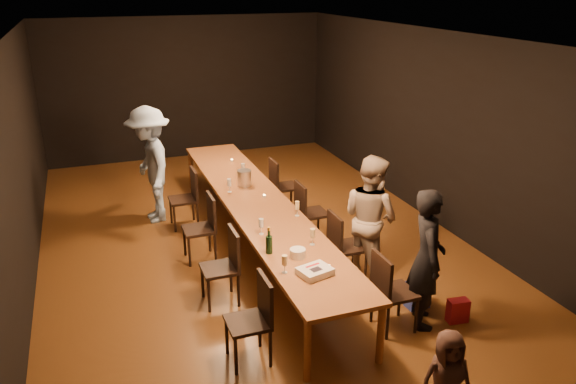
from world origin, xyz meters
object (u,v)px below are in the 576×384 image
object	(u,v)px
chair_right_0	(395,291)
woman_birthday	(427,258)
woman_tan	(370,217)
plate_stack	(298,253)
chair_left_2	(199,229)
chair_left_3	(183,199)
champagne_bottle	(269,240)
birthday_cake	(315,271)
chair_right_1	(348,246)
table	(257,205)
chair_left_0	(248,321)
chair_right_3	(285,186)
chair_left_1	(219,268)
ice_bucket	(244,178)
chair_right_2	(312,212)
child	(446,381)
man_blue	(151,165)

from	to	relation	value
chair_right_0	woman_birthday	xyz separation A→B (m)	(0.36, -0.02, 0.35)
woman_tan	plate_stack	distance (m)	1.34
chair_left_2	chair_left_3	xyz separation A→B (m)	(0.00, 1.20, 0.00)
chair_left_3	champagne_bottle	size ratio (longest dim) A/B	2.86
birthday_cake	chair_right_1	bearing A→B (deg)	34.32
plate_stack	chair_right_0	bearing A→B (deg)	-34.03
chair_right_1	table	bearing A→B (deg)	-144.69
table	chair_left_0	bearing A→B (deg)	-109.50
woman_tan	champagne_bottle	bearing A→B (deg)	83.77
table	chair_right_3	distance (m)	1.49
chair_left_0	plate_stack	bearing A→B (deg)	-51.43
chair_right_0	chair_left_1	bearing A→B (deg)	-125.22
chair_right_1	chair_left_3	xyz separation A→B (m)	(-1.70, 2.40, 0.00)
ice_bucket	chair_left_1	bearing A→B (deg)	-114.50
chair_right_3	plate_stack	xyz separation A→B (m)	(-0.92, -2.98, 0.34)
chair_left_2	champagne_bottle	bearing A→B (deg)	-162.07
chair_right_2	chair_left_1	size ratio (longest dim) A/B	1.00
woman_tan	child	world-z (taller)	woman_tan
chair_left_1	chair_right_2	bearing A→B (deg)	-54.78
table	chair_left_1	world-z (taller)	chair_left_1
plate_stack	champagne_bottle	bearing A→B (deg)	142.61
man_blue	chair_left_2	bearing A→B (deg)	9.75
plate_stack	chair_left_3	bearing A→B (deg)	104.67
chair_left_1	birthday_cake	size ratio (longest dim) A/B	2.35
chair_left_0	child	distance (m)	1.98
table	chair_left_2	bearing A→B (deg)	180.00
chair_left_0	child	xyz separation A→B (m)	(1.34, -1.46, 0.02)
chair_left_1	champagne_bottle	size ratio (longest dim) A/B	2.86
chair_right_1	chair_left_0	size ratio (longest dim) A/B	1.00
chair_right_1	woman_birthday	world-z (taller)	woman_birthday
birthday_cake	plate_stack	size ratio (longest dim) A/B	2.20
chair_right_2	chair_right_3	distance (m)	1.20
chair_right_1	man_blue	distance (m)	3.56
man_blue	plate_stack	world-z (taller)	man_blue
woman_tan	child	bearing A→B (deg)	146.43
chair_right_0	champagne_bottle	bearing A→B (deg)	-124.82
chair_left_0	ice_bucket	xyz separation A→B (m)	(0.87, 3.11, 0.41)
table	woman_birthday	bearing A→B (deg)	-63.37
chair_left_2	chair_left_3	bearing A→B (deg)	0.00
chair_left_2	woman_birthday	xyz separation A→B (m)	(2.06, -2.42, 0.35)
chair_left_1	chair_left_2	distance (m)	1.20
chair_right_2	plate_stack	size ratio (longest dim) A/B	5.17
chair_right_2	chair_right_3	xyz separation A→B (m)	(0.00, 1.20, 0.00)
chair_right_0	chair_left_2	bearing A→B (deg)	-144.69
table	chair_left_1	distance (m)	1.49
chair_right_1	child	world-z (taller)	child
chair_left_0	birthday_cake	distance (m)	0.89
woman_birthday	chair_left_2	bearing A→B (deg)	61.11
chair_right_3	chair_left_2	xyz separation A→B (m)	(-1.70, -1.20, 0.00)
chair_left_3	plate_stack	xyz separation A→B (m)	(0.78, -2.98, 0.34)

